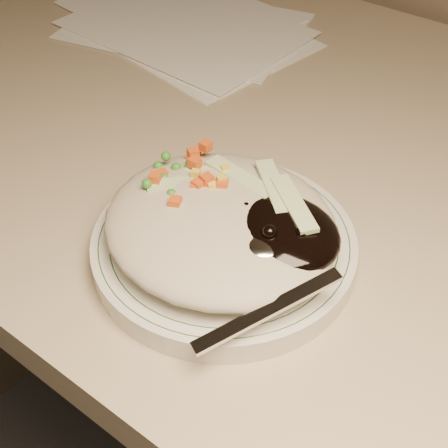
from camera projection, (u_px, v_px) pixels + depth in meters
The scene contains 5 objects.
desk at pixel (390, 322), 0.73m from camera, with size 1.40×0.70×0.74m.
plate at pixel (224, 247), 0.52m from camera, with size 0.22×0.22×0.02m, color silver.
plate_rim at pixel (224, 238), 0.51m from camera, with size 0.21×0.21×0.00m.
meal at pixel (228, 221), 0.50m from camera, with size 0.21×0.19×0.05m.
papers at pixel (185, 24), 0.85m from camera, with size 0.38×0.29×0.00m.
Camera 1 is at (0.12, 0.90, 1.12)m, focal length 50.00 mm.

